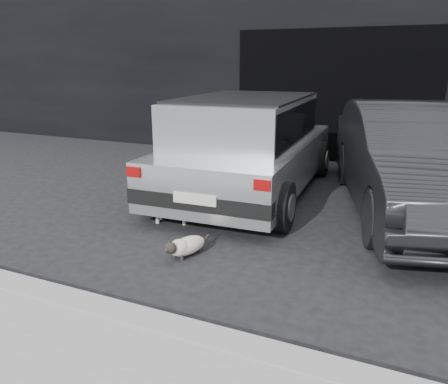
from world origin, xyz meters
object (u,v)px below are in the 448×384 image
at_px(silver_hatchback, 248,142).
at_px(cat_siamese, 185,246).
at_px(second_car, 414,160).
at_px(cat_white, 175,207).

distance_m(silver_hatchback, cat_siamese, 2.51).
bearing_deg(silver_hatchback, second_car, -1.30).
bearing_deg(cat_siamese, second_car, -113.40).
bearing_deg(cat_siamese, cat_white, -37.48).
distance_m(silver_hatchback, second_car, 2.33).
xyz_separation_m(silver_hatchback, second_car, (2.33, 0.06, -0.09)).
height_order(second_car, cat_siamese, second_car).
relative_size(second_car, cat_white, 5.23).
relative_size(second_car, cat_siamese, 6.58).
xyz_separation_m(second_car, cat_white, (-2.71, -1.62, -0.53)).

